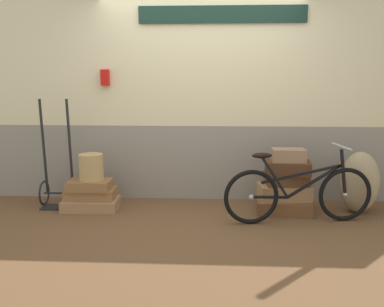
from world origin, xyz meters
TOP-DOWN VIEW (x-y plane):
  - ground at (0.00, 0.00)m, footprint 8.45×5.20m
  - station_building at (0.01, 0.85)m, footprint 6.45×0.74m
  - suitcase_0 at (-1.31, 0.24)m, footprint 0.67×0.42m
  - suitcase_1 at (-1.31, 0.28)m, footprint 0.59×0.37m
  - suitcase_2 at (-1.31, 0.24)m, footprint 0.50×0.33m
  - suitcase_3 at (0.99, 0.25)m, footprint 0.64×0.44m
  - suitcase_4 at (1.00, 0.27)m, footprint 0.61×0.41m
  - suitcase_5 at (1.02, 0.28)m, footprint 0.51×0.36m
  - suitcase_6 at (1.02, 0.26)m, footprint 0.55×0.39m
  - suitcase_7 at (1.03, 0.24)m, footprint 0.38×0.24m
  - wicker_basket at (-1.29, 0.26)m, footprint 0.29×0.29m
  - luggage_trolley at (-1.74, 0.36)m, footprint 0.41×0.38m
  - burlap_sack at (1.87, 0.30)m, footprint 0.45×0.38m
  - bicycle at (1.09, -0.09)m, footprint 1.64×0.46m

SIDE VIEW (x-z plane):
  - ground at x=0.00m, z-range -0.06..0.00m
  - suitcase_0 at x=-1.31m, z-range 0.00..0.13m
  - suitcase_3 at x=0.99m, z-range 0.00..0.16m
  - suitcase_1 at x=-1.31m, z-range 0.13..0.25m
  - suitcase_4 at x=1.00m, z-range 0.16..0.33m
  - luggage_trolley at x=-1.74m, z-range -0.36..0.96m
  - suitcase_2 at x=-1.31m, z-range 0.25..0.36m
  - bicycle at x=1.09m, z-range -0.09..0.75m
  - burlap_sack at x=1.87m, z-range 0.00..0.72m
  - suitcase_5 at x=1.02m, z-range 0.33..0.46m
  - wicker_basket at x=-1.29m, z-range 0.36..0.67m
  - suitcase_6 at x=1.02m, z-range 0.46..0.61m
  - suitcase_7 at x=1.03m, z-range 0.61..0.76m
  - station_building at x=0.01m, z-range 0.00..3.05m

